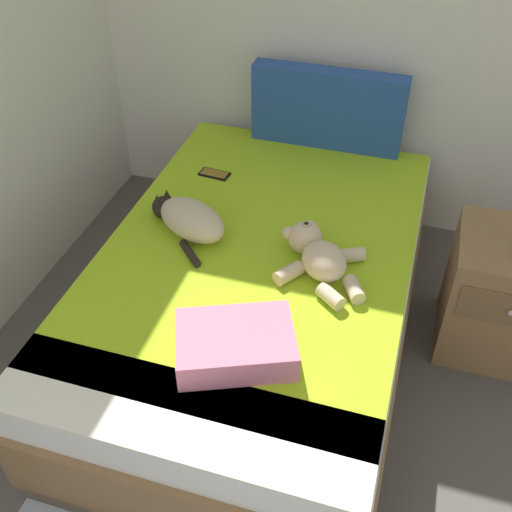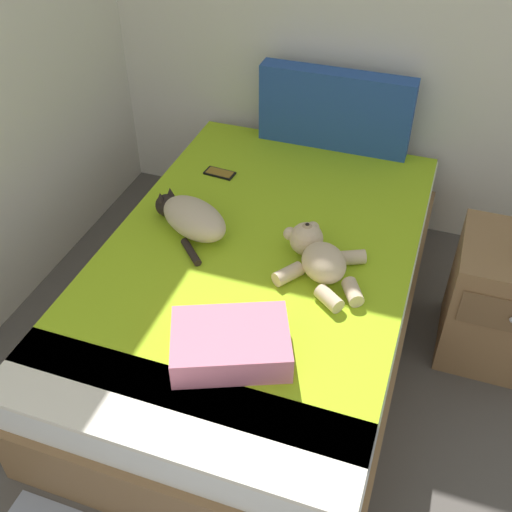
{
  "view_description": "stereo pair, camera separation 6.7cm",
  "coord_description": "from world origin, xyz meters",
  "px_view_note": "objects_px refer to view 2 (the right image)",
  "views": [
    {
      "loc": [
        1.75,
        1.28,
        2.13
      ],
      "look_at": [
        1.21,
        3.05,
        0.57
      ],
      "focal_mm": 42.66,
      "sensor_mm": 36.0,
      "label": 1
    },
    {
      "loc": [
        1.81,
        1.3,
        2.13
      ],
      "look_at": [
        1.21,
        3.05,
        0.57
      ],
      "focal_mm": 42.66,
      "sensor_mm": 36.0,
      "label": 2
    }
  ],
  "objects_px": {
    "teddy_bear": "(319,257)",
    "cell_phone": "(220,173)",
    "throw_pillow": "(231,344)",
    "bed": "(258,294)",
    "nightstand": "(506,302)",
    "patterned_cushion": "(335,110)",
    "cat": "(191,217)"
  },
  "relations": [
    {
      "from": "patterned_cushion",
      "to": "cell_phone",
      "type": "bearing_deg",
      "value": -134.94
    },
    {
      "from": "cat",
      "to": "cell_phone",
      "type": "height_order",
      "value": "cat"
    },
    {
      "from": "teddy_bear",
      "to": "nightstand",
      "type": "bearing_deg",
      "value": 21.78
    },
    {
      "from": "cat",
      "to": "cell_phone",
      "type": "xyz_separation_m",
      "value": [
        -0.06,
        0.46,
        -0.07
      ]
    },
    {
      "from": "throw_pillow",
      "to": "patterned_cushion",
      "type": "bearing_deg",
      "value": 90.44
    },
    {
      "from": "cat",
      "to": "cell_phone",
      "type": "distance_m",
      "value": 0.47
    },
    {
      "from": "teddy_bear",
      "to": "throw_pillow",
      "type": "height_order",
      "value": "teddy_bear"
    },
    {
      "from": "cell_phone",
      "to": "nightstand",
      "type": "distance_m",
      "value": 1.44
    },
    {
      "from": "patterned_cushion",
      "to": "cell_phone",
      "type": "xyz_separation_m",
      "value": [
        -0.45,
        -0.46,
        -0.2
      ]
    },
    {
      "from": "nightstand",
      "to": "teddy_bear",
      "type": "bearing_deg",
      "value": -158.22
    },
    {
      "from": "bed",
      "to": "nightstand",
      "type": "relative_size",
      "value": 3.55
    },
    {
      "from": "teddy_bear",
      "to": "nightstand",
      "type": "height_order",
      "value": "teddy_bear"
    },
    {
      "from": "bed",
      "to": "cat",
      "type": "bearing_deg",
      "value": 175.48
    },
    {
      "from": "nightstand",
      "to": "throw_pillow",
      "type": "bearing_deg",
      "value": -138.17
    },
    {
      "from": "throw_pillow",
      "to": "nightstand",
      "type": "distance_m",
      "value": 1.29
    },
    {
      "from": "throw_pillow",
      "to": "nightstand",
      "type": "height_order",
      "value": "throw_pillow"
    },
    {
      "from": "bed",
      "to": "teddy_bear",
      "type": "xyz_separation_m",
      "value": [
        0.27,
        -0.04,
        0.32
      ]
    },
    {
      "from": "cat",
      "to": "cell_phone",
      "type": "relative_size",
      "value": 2.7
    },
    {
      "from": "patterned_cushion",
      "to": "teddy_bear",
      "type": "relative_size",
      "value": 1.82
    },
    {
      "from": "cat",
      "to": "teddy_bear",
      "type": "bearing_deg",
      "value": -6.55
    },
    {
      "from": "teddy_bear",
      "to": "nightstand",
      "type": "relative_size",
      "value": 0.74
    },
    {
      "from": "bed",
      "to": "throw_pillow",
      "type": "relative_size",
      "value": 5.1
    },
    {
      "from": "teddy_bear",
      "to": "cell_phone",
      "type": "bearing_deg",
      "value": 140.13
    },
    {
      "from": "teddy_bear",
      "to": "patterned_cushion",
      "type": "bearing_deg",
      "value": 100.39
    },
    {
      "from": "bed",
      "to": "patterned_cushion",
      "type": "relative_size",
      "value": 2.62
    },
    {
      "from": "teddy_bear",
      "to": "cell_phone",
      "type": "distance_m",
      "value": 0.83
    },
    {
      "from": "cell_phone",
      "to": "throw_pillow",
      "type": "relative_size",
      "value": 0.38
    },
    {
      "from": "throw_pillow",
      "to": "teddy_bear",
      "type": "bearing_deg",
      "value": 72.43
    },
    {
      "from": "patterned_cushion",
      "to": "cat",
      "type": "bearing_deg",
      "value": -113.41
    },
    {
      "from": "cat",
      "to": "nightstand",
      "type": "bearing_deg",
      "value": 10.16
    },
    {
      "from": "teddy_bear",
      "to": "nightstand",
      "type": "distance_m",
      "value": 0.88
    },
    {
      "from": "patterned_cushion",
      "to": "cell_phone",
      "type": "distance_m",
      "value": 0.67
    }
  ]
}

